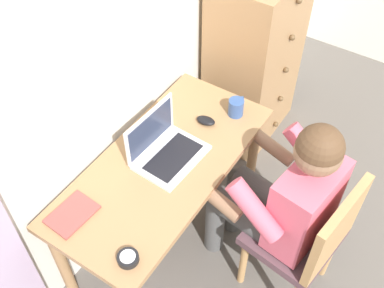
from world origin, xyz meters
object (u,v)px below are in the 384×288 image
Objects in this scene: dresser at (255,58)px; notebook_pad at (72,214)px; computer_mouse at (206,121)px; person_seated at (281,196)px; coffee_mug at (236,107)px; chair at (308,238)px; desk_clock at (128,258)px; desk at (164,177)px; laptop at (164,148)px.

dresser is 5.77× the size of notebook_pad.
dresser is 12.11× the size of computer_mouse.
person_seated is 0.96m from notebook_pad.
notebook_pad is 0.99m from coffee_mug.
computer_mouse is (0.18, 0.70, 0.27)m from chair.
desk is at bearing 19.86° from desk_clock.
chair is 4.18× the size of notebook_pad.
desk is 0.76m from chair.
chair is at bearing -118.32° from coffee_mug.
desk_clock is (-0.68, 0.37, 0.09)m from person_seated.
chair is 2.49× the size of laptop.
notebook_pad is (-0.62, 0.89, 0.26)m from chair.
desk is at bearing -15.54° from notebook_pad.
dresser is 3.44× the size of laptop.
dresser is 1.14m from person_seated.
person_seated reaches higher than laptop.
coffee_mug is (0.32, 0.60, 0.30)m from chair.
notebook_pad is at bearing 163.07° from coffee_mug.
dresser is 1.01× the size of person_seated.
chair is 7.32× the size of coffee_mug.
computer_mouse is at bearing -171.66° from dresser.
notebook_pad is 1.75× the size of coffee_mug.
desk is 13.70× the size of desk_clock.
notebook_pad is (-0.80, 0.19, -0.01)m from computer_mouse.
desk is 0.53m from coffee_mug.
person_seated is (0.18, -0.55, 0.05)m from desk.
desk is 1.02× the size of dresser.
dresser reaches higher than desk_clock.
coffee_mug is (0.98, 0.05, 0.03)m from desk_clock.
coffee_mug reaches higher than notebook_pad.
laptop is (-1.08, -0.06, 0.19)m from dresser.
person_seated is at bearing -44.03° from notebook_pad.
chair is at bearing -51.40° from notebook_pad.
dresser is 1.60m from notebook_pad.
chair is 9.75× the size of desk_clock.
dresser is 10.10× the size of coffee_mug.
coffee_mug reaches higher than desk.
person_seated is at bearing -71.55° from desk.
laptop is (-0.14, 0.57, 0.12)m from person_seated.
laptop is 0.53m from notebook_pad.
chair is 0.75m from coffee_mug.
notebook_pad is at bearing 83.64° from desk_clock.
notebook_pad is (-0.51, 0.14, -0.05)m from laptop.
laptop is at bearing 98.67° from chair.
coffee_mug is (0.48, -0.13, 0.16)m from desk.
desk_clock is 0.75× the size of coffee_mug.
desk_clock is at bearing 151.75° from person_seated.
chair is at bearing -97.20° from person_seated.
computer_mouse reaches higher than desk.
computer_mouse is at bearing -9.70° from notebook_pad.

